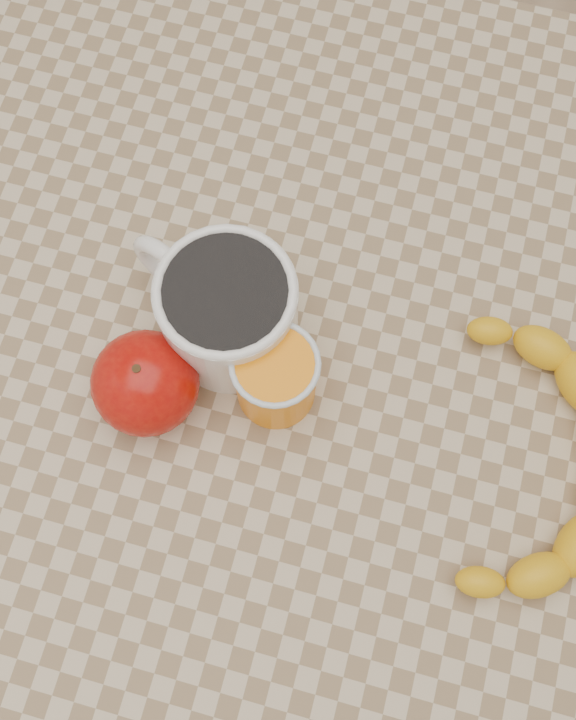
% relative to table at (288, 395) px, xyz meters
% --- Properties ---
extents(ground, '(3.00, 3.00, 0.00)m').
position_rel_table_xyz_m(ground, '(0.00, 0.00, -0.66)').
color(ground, tan).
rests_on(ground, ground).
extents(table, '(0.80, 0.80, 0.75)m').
position_rel_table_xyz_m(table, '(0.00, 0.00, 0.00)').
color(table, '#C2AC89').
rests_on(table, ground).
extents(coffee_mug, '(0.16, 0.14, 0.09)m').
position_rel_table_xyz_m(coffee_mug, '(-0.05, 0.02, 0.13)').
color(coffee_mug, white).
rests_on(coffee_mug, table).
extents(orange_juice_glass, '(0.07, 0.07, 0.08)m').
position_rel_table_xyz_m(orange_juice_glass, '(-0.00, -0.02, 0.13)').
color(orange_juice_glass, orange).
rests_on(orange_juice_glass, table).
extents(apple, '(0.09, 0.09, 0.08)m').
position_rel_table_xyz_m(apple, '(-0.10, -0.05, 0.12)').
color(apple, '#970605').
rests_on(apple, table).
extents(banana, '(0.19, 0.26, 0.04)m').
position_rel_table_xyz_m(banana, '(0.20, -0.03, 0.11)').
color(banana, yellow).
rests_on(banana, table).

